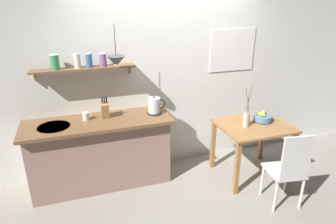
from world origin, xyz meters
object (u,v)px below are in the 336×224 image
at_px(dining_table, 253,133).
at_px(fruit_bowl, 262,117).
at_px(dining_chair_near, 289,168).
at_px(pendant_lamp, 116,61).
at_px(twig_vase, 246,119).
at_px(knife_block, 105,109).
at_px(coffee_mug_by_sink, 86,116).
at_px(electric_kettle, 154,106).

bearing_deg(dining_table, fruit_bowl, 20.87).
relative_size(dining_chair_near, pendant_lamp, 2.06).
bearing_deg(pendant_lamp, fruit_bowl, -9.73).
bearing_deg(twig_vase, dining_chair_near, -77.23).
xyz_separation_m(knife_block, coffee_mug_by_sink, (-0.23, -0.00, -0.06)).
height_order(dining_table, fruit_bowl, fruit_bowl).
xyz_separation_m(dining_table, knife_block, (-1.89, 0.47, 0.40)).
bearing_deg(knife_block, dining_table, -14.11).
distance_m(electric_kettle, knife_block, 0.63).
xyz_separation_m(dining_chair_near, twig_vase, (-0.16, 0.71, 0.35)).
bearing_deg(coffee_mug_by_sink, twig_vase, -13.82).
distance_m(twig_vase, coffee_mug_by_sink, 2.05).
height_order(dining_table, knife_block, knife_block).
bearing_deg(fruit_bowl, pendant_lamp, 170.27).
relative_size(electric_kettle, coffee_mug_by_sink, 2.17).
relative_size(dining_table, dining_chair_near, 0.95).
distance_m(coffee_mug_by_sink, pendant_lamp, 0.80).
bearing_deg(dining_chair_near, electric_kettle, 138.52).
bearing_deg(twig_vase, coffee_mug_by_sink, 166.18).
bearing_deg(knife_block, twig_vase, -15.60).
height_order(fruit_bowl, twig_vase, twig_vase).
height_order(electric_kettle, pendant_lamp, pendant_lamp).
bearing_deg(electric_kettle, knife_block, 174.17).
bearing_deg(pendant_lamp, coffee_mug_by_sink, 168.27).
bearing_deg(coffee_mug_by_sink, dining_chair_near, -29.16).
relative_size(dining_table, pendant_lamp, 1.95).
distance_m(dining_chair_near, twig_vase, 0.81).
distance_m(dining_table, electric_kettle, 1.38).
xyz_separation_m(dining_chair_near, pendant_lamp, (-1.74, 1.11, 1.13)).
bearing_deg(twig_vase, pendant_lamp, 165.65).
bearing_deg(coffee_mug_by_sink, electric_kettle, -4.20).
relative_size(twig_vase, coffee_mug_by_sink, 4.39).
bearing_deg(pendant_lamp, dining_chair_near, -32.59).
height_order(dining_chair_near, pendant_lamp, pendant_lamp).
bearing_deg(dining_chair_near, pendant_lamp, 147.41).
distance_m(dining_table, pendant_lamp, 2.03).
relative_size(electric_kettle, pendant_lamp, 0.57).
xyz_separation_m(fruit_bowl, knife_block, (-2.06, 0.41, 0.21)).
bearing_deg(dining_table, coffee_mug_by_sink, 167.42).
bearing_deg(knife_block, electric_kettle, -5.83).
relative_size(dining_table, twig_vase, 1.69).
bearing_deg(electric_kettle, dining_table, -18.06).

